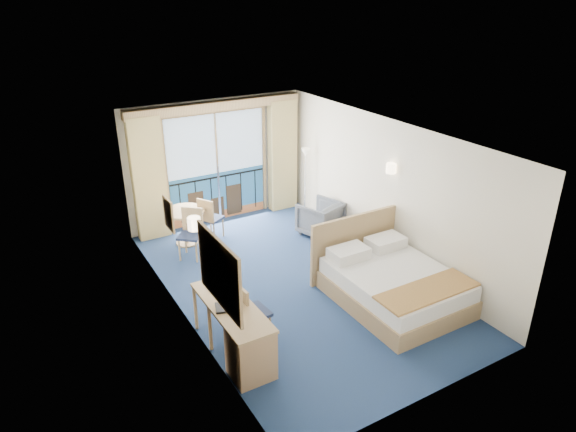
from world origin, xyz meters
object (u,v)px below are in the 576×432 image
object	(u,v)px
desk	(247,344)
bed	(392,283)
floor_lamp	(306,165)
round_table	(185,218)
table_chair_b	(191,230)
table_chair_a	(209,216)
nightstand	(365,241)
armchair	(320,218)
desk_chair	(248,310)

from	to	relation	value
desk	bed	bearing A→B (deg)	6.90
floor_lamp	desk	bearing A→B (deg)	-130.52
round_table	table_chair_b	distance (m)	0.57
table_chair_a	table_chair_b	size ratio (longest dim) A/B	0.94
table_chair_a	round_table	bearing A→B (deg)	50.52
bed	nightstand	bearing A→B (deg)	67.50
armchair	table_chair_b	distance (m)	2.72
nightstand	desk	world-z (taller)	desk
floor_lamp	nightstand	bearing A→B (deg)	-90.59
desk	table_chair_b	xyz separation A→B (m)	(0.54, 3.50, 0.11)
table_chair_b	bed	bearing A→B (deg)	-13.99
desk	round_table	xyz separation A→B (m)	(0.63, 4.06, 0.12)
armchair	table_chair_b	bearing A→B (deg)	-27.93
bed	table_chair_a	size ratio (longest dim) A/B	2.41
nightstand	armchair	distance (m)	1.23
desk	round_table	size ratio (longest dim) A/B	2.06
desk	table_chair_b	bearing A→B (deg)	81.20
nightstand	desk_chair	distance (m)	3.43
bed	desk_chair	bearing A→B (deg)	175.68
table_chair_b	floor_lamp	bearing A→B (deg)	50.97
table_chair_b	table_chair_a	bearing A→B (deg)	80.74
armchair	table_chair_a	distance (m)	2.31
nightstand	table_chair_b	world-z (taller)	table_chair_b
floor_lamp	desk_chair	distance (m)	4.80
armchair	desk_chair	size ratio (longest dim) A/B	0.80
table_chair_b	desk_chair	bearing A→B (deg)	-54.81
desk	desk_chair	bearing A→B (deg)	61.54
desk_chair	table_chair_a	distance (m)	3.55
armchair	desk	bearing A→B (deg)	25.12
desk_chair	round_table	world-z (taller)	desk_chair
armchair	table_chair_b	xyz separation A→B (m)	(-2.68, 0.45, 0.18)
bed	round_table	distance (m)	4.33
nightstand	table_chair_a	size ratio (longest dim) A/B	0.65
bed	table_chair_a	bearing A→B (deg)	115.28
desk_chair	floor_lamp	bearing A→B (deg)	-46.36
armchair	desk_chair	bearing A→B (deg)	22.31
floor_lamp	round_table	world-z (taller)	floor_lamp
table_chair_a	nightstand	bearing A→B (deg)	-163.68
nightstand	table_chair_b	distance (m)	3.36
desk_chair	table_chair_b	distance (m)	2.98
floor_lamp	desk	size ratio (longest dim) A/B	0.94
floor_lamp	table_chair_b	xyz separation A→B (m)	(-2.93, -0.57, -0.65)
nightstand	table_chair_a	bearing A→B (deg)	137.45
floor_lamp	desk	world-z (taller)	floor_lamp
bed	desk	size ratio (longest dim) A/B	1.32
nightstand	bed	bearing A→B (deg)	-112.50
bed	floor_lamp	xyz separation A→B (m)	(0.64, 3.72, 0.87)
table_chair_b	armchair	bearing A→B (deg)	30.47
armchair	floor_lamp	xyz separation A→B (m)	(0.26, 1.02, 0.83)
nightstand	round_table	bearing A→B (deg)	141.85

